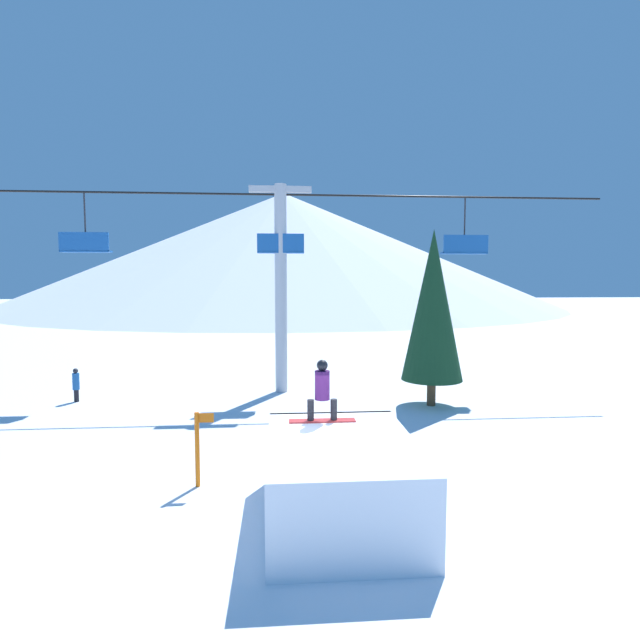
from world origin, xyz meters
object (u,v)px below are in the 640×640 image
at_px(snow_ramp, 341,480).
at_px(snowboarder, 322,391).
at_px(pine_tree_near, 433,305).
at_px(distant_skier, 76,384).
at_px(trail_marker, 198,447).

distance_m(snow_ramp, snowboarder, 1.85).
bearing_deg(snowboarder, snow_ramp, -78.25).
height_order(pine_tree_near, distant_skier, pine_tree_near).
bearing_deg(trail_marker, snowboarder, -11.10).
bearing_deg(distant_skier, snow_ramp, -48.50).
xyz_separation_m(snow_ramp, pine_tree_near, (4.20, 8.11, 2.78)).
bearing_deg(distant_skier, pine_tree_near, -6.81).
bearing_deg(snow_ramp, distant_skier, 131.50).
bearing_deg(trail_marker, snow_ramp, -30.75).
height_order(snowboarder, pine_tree_near, pine_tree_near).
height_order(snow_ramp, trail_marker, trail_marker).
xyz_separation_m(snow_ramp, trail_marker, (-2.87, 1.71, 0.11)).
xyz_separation_m(pine_tree_near, trail_marker, (-7.07, -6.40, -2.67)).
distance_m(snow_ramp, trail_marker, 3.34).
bearing_deg(snowboarder, distant_skier, 134.43).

